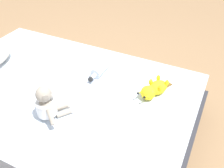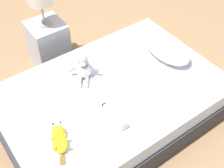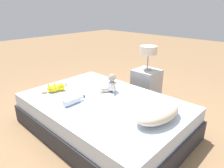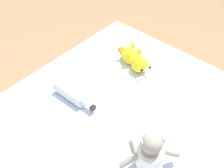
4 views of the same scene
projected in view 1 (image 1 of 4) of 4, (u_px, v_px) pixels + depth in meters
name	position (u px, v px, depth m)	size (l,w,h in m)	color
ground_plane	(65.00, 125.00, 2.04)	(16.00, 16.00, 0.00)	#93704C
bed	(62.00, 108.00, 1.93)	(1.31, 1.96, 0.39)	#2D2D33
plush_monkey	(48.00, 105.00, 1.52)	(0.25, 0.26, 0.24)	#9E9384
plush_yellow_creature	(154.00, 89.00, 1.71)	(0.32, 0.18, 0.10)	yellow
glass_bottle	(101.00, 68.00, 1.93)	(0.28, 0.08, 0.08)	silver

